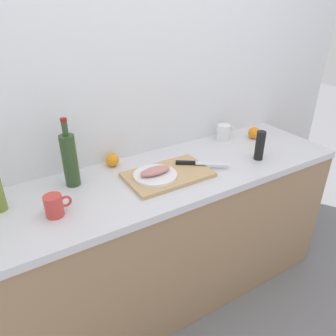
% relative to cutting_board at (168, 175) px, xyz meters
% --- Properties ---
extents(ground_plane, '(12.00, 12.00, 0.00)m').
position_rel_cutting_board_xyz_m(ground_plane, '(0.05, 0.03, -0.91)').
color(ground_plane, slate).
extents(back_wall, '(3.20, 0.05, 2.50)m').
position_rel_cutting_board_xyz_m(back_wall, '(0.05, 0.35, 0.34)').
color(back_wall, white).
rests_on(back_wall, ground_plane).
extents(kitchen_counter, '(2.00, 0.60, 0.90)m').
position_rel_cutting_board_xyz_m(kitchen_counter, '(0.05, 0.03, -0.46)').
color(kitchen_counter, '#9E7A56').
rests_on(kitchen_counter, ground_plane).
extents(cutting_board, '(0.45, 0.28, 0.02)m').
position_rel_cutting_board_xyz_m(cutting_board, '(0.00, 0.00, 0.00)').
color(cutting_board, tan).
rests_on(cutting_board, kitchen_counter).
extents(white_plate, '(0.23, 0.23, 0.01)m').
position_rel_cutting_board_xyz_m(white_plate, '(-0.08, 0.00, 0.02)').
color(white_plate, white).
rests_on(white_plate, cutting_board).
extents(fish_fillet, '(0.17, 0.07, 0.04)m').
position_rel_cutting_board_xyz_m(fish_fillet, '(-0.08, 0.00, 0.04)').
color(fish_fillet, tan).
rests_on(fish_fillet, white_plate).
extents(chef_knife, '(0.25, 0.19, 0.02)m').
position_rel_cutting_board_xyz_m(chef_knife, '(0.18, 0.01, 0.02)').
color(chef_knife, silver).
rests_on(chef_knife, cutting_board).
extents(wine_bottle, '(0.07, 0.07, 0.35)m').
position_rel_cutting_board_xyz_m(wine_bottle, '(-0.45, 0.18, 0.13)').
color(wine_bottle, '#2D4723').
rests_on(wine_bottle, kitchen_counter).
extents(coffee_mug_0, '(0.12, 0.08, 0.10)m').
position_rel_cutting_board_xyz_m(coffee_mug_0, '(-0.60, -0.04, 0.04)').
color(coffee_mug_0, '#CC3F38').
rests_on(coffee_mug_0, kitchen_counter).
extents(coffee_mug_1, '(0.13, 0.09, 0.10)m').
position_rel_cutting_board_xyz_m(coffee_mug_1, '(0.57, 0.23, 0.04)').
color(coffee_mug_1, white).
rests_on(coffee_mug_1, kitchen_counter).
extents(orange_0, '(0.07, 0.07, 0.07)m').
position_rel_cutting_board_xyz_m(orange_0, '(-0.21, 0.26, 0.03)').
color(orange_0, orange).
rests_on(orange_0, kitchen_counter).
extents(orange_1, '(0.08, 0.08, 0.08)m').
position_rel_cutting_board_xyz_m(orange_1, '(0.76, 0.15, 0.03)').
color(orange_1, orange).
rests_on(orange_1, kitchen_counter).
extents(pepper_mill, '(0.05, 0.05, 0.17)m').
position_rel_cutting_board_xyz_m(pepper_mill, '(0.56, -0.10, 0.08)').
color(pepper_mill, black).
rests_on(pepper_mill, kitchen_counter).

